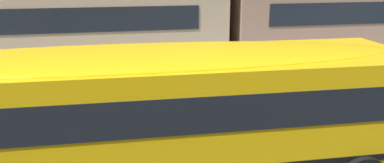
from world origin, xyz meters
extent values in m
plane|color=#424244|center=(0.00, 0.00, 0.00)|extent=(400.00, 400.00, 0.00)
cube|color=gray|center=(0.00, 7.57, 0.01)|extent=(120.00, 3.00, 0.01)
cube|color=silver|center=(0.00, 0.00, 0.00)|extent=(110.00, 0.16, 0.01)
cube|color=yellow|center=(-3.88, -1.83, 1.55)|extent=(10.70, 2.68, 2.13)
cube|color=black|center=(-3.88, -1.83, 1.93)|extent=(10.07, 2.71, 0.62)
cube|color=black|center=(-3.88, -1.83, 0.92)|extent=(10.72, 2.71, 0.12)
ellipsoid|color=yellow|center=(-3.88, -1.83, 2.61)|extent=(10.27, 2.48, 0.35)
cylinder|color=black|center=(0.19, -0.72, 0.48)|extent=(0.97, 0.30, 0.97)
cube|color=black|center=(-8.19, 9.05, 1.92)|extent=(15.98, 0.04, 1.10)
camera|label=1|loc=(-4.06, -8.57, 4.18)|focal=36.03mm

